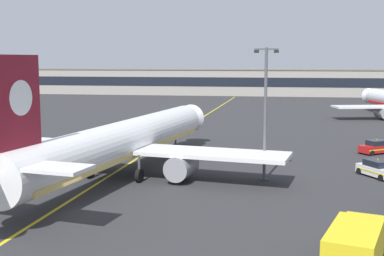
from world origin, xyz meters
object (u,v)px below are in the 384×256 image
(airliner_foreground, at_px, (122,142))
(safety_cone_by_nose_gear, at_px, (171,147))
(service_truck_baggage_yellow, at_px, (357,249))
(service_car_second, at_px, (376,147))
(service_car_third, at_px, (377,169))
(apron_lamp_post, at_px, (265,112))

(airliner_foreground, distance_m, safety_cone_by_nose_gear, 16.26)
(airliner_foreground, distance_m, service_truck_baggage_yellow, 27.93)
(service_car_second, distance_m, service_truck_baggage_yellow, 37.90)
(service_car_second, relative_size, safety_cone_by_nose_gear, 8.14)
(service_car_third, xyz_separation_m, service_truck_baggage_yellow, (-5.65, -24.09, 0.71))
(service_car_second, relative_size, service_car_third, 0.99)
(service_car_second, height_order, service_truck_baggage_yellow, service_truck_baggage_yellow)
(safety_cone_by_nose_gear, bearing_deg, service_truck_baggage_yellow, -64.56)
(service_car_third, height_order, service_truck_baggage_yellow, service_truck_baggage_yellow)
(service_truck_baggage_yellow, bearing_deg, service_car_third, 76.80)
(airliner_foreground, height_order, apron_lamp_post, apron_lamp_post)
(service_truck_baggage_yellow, bearing_deg, safety_cone_by_nose_gear, 115.44)
(service_car_second, distance_m, safety_cone_by_nose_gear, 25.35)
(airliner_foreground, height_order, safety_cone_by_nose_gear, airliner_foreground)
(apron_lamp_post, height_order, service_car_third, apron_lamp_post)
(apron_lamp_post, relative_size, service_car_third, 2.74)
(service_car_third, bearing_deg, safety_cone_by_nose_gear, 151.80)
(airliner_foreground, bearing_deg, safety_cone_by_nose_gear, 84.45)
(service_truck_baggage_yellow, bearing_deg, service_car_second, 77.78)
(airliner_foreground, bearing_deg, apron_lamp_post, 2.46)
(service_truck_baggage_yellow, distance_m, safety_cone_by_nose_gear, 40.33)
(apron_lamp_post, xyz_separation_m, service_truck_baggage_yellow, (5.18, -21.10, -5.03))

